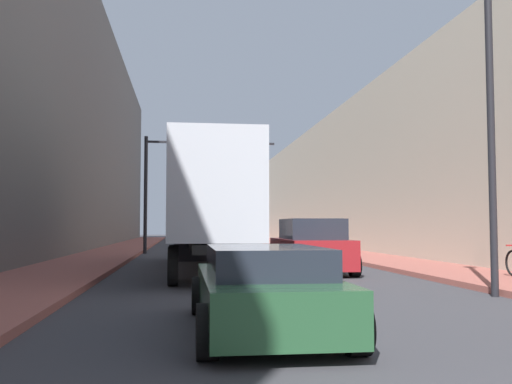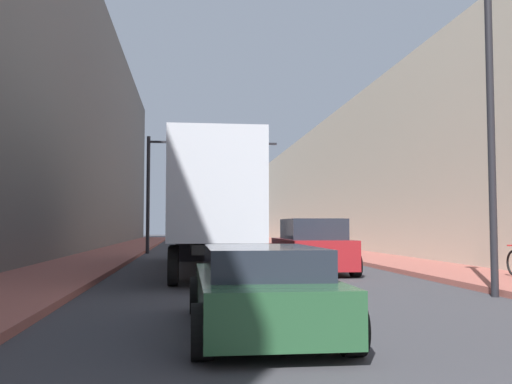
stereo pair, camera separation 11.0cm
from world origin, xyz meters
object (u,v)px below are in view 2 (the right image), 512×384
semi_truck (208,205)px  traffic_signal_gantry (180,172)px  sedan_car (260,289)px  suv_car (312,248)px  street_lamp (490,81)px

semi_truck → traffic_signal_gantry: (-1.15, 11.91, 2.28)m
semi_truck → sedan_car: semi_truck is taller
suv_car → traffic_signal_gantry: bearing=107.6°
semi_truck → suv_car: (3.27, -2.02, -1.45)m
sedan_car → street_lamp: bearing=31.2°
suv_car → street_lamp: size_ratio=0.60×
semi_truck → street_lamp: bearing=-55.7°
semi_truck → suv_car: semi_truck is taller
traffic_signal_gantry → street_lamp: 21.60m
semi_truck → traffic_signal_gantry: bearing=95.5°
suv_car → traffic_signal_gantry: size_ratio=0.60×
sedan_car → suv_car: suv_car is taller
semi_truck → street_lamp: size_ratio=1.82×
suv_car → traffic_signal_gantry: (-4.42, 13.93, 3.72)m
street_lamp → sedan_car: bearing=-148.8°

